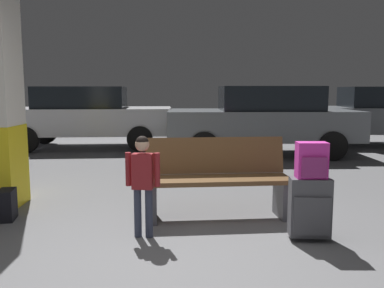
# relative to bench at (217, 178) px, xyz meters

# --- Properties ---
(ground_plane) EXTENTS (18.00, 18.00, 0.10)m
(ground_plane) POSITION_rel_bench_xyz_m (-0.55, 2.56, -0.49)
(ground_plane) COLOR slate
(bench) EXTENTS (1.63, 0.64, 0.89)m
(bench) POSITION_rel_bench_xyz_m (0.00, 0.00, 0.00)
(bench) COLOR brown
(bench) RESTS_ON ground_plane
(suitcase) EXTENTS (0.39, 0.26, 0.60)m
(suitcase) POSITION_rel_bench_xyz_m (0.83, -0.75, -0.12)
(suitcase) COLOR #4C4C51
(suitcase) RESTS_ON ground_plane
(backpack_bright) EXTENTS (0.28, 0.20, 0.34)m
(backpack_bright) POSITION_rel_bench_xyz_m (0.83, -0.75, 0.33)
(backpack_bright) COLOR #D833A5
(backpack_bright) RESTS_ON suitcase
(child) EXTENTS (0.34, 0.21, 1.00)m
(child) POSITION_rel_bench_xyz_m (-0.77, -0.64, 0.17)
(child) COLOR #33384C
(child) RESTS_ON ground_plane
(backpack_dark_floor) EXTENTS (0.23, 0.30, 0.34)m
(backpack_dark_floor) POSITION_rel_bench_xyz_m (-2.33, -0.09, -0.28)
(backpack_dark_floor) COLOR black
(backpack_dark_floor) RESTS_ON ground_plane
(parked_car_far) EXTENTS (4.20, 2.00, 1.51)m
(parked_car_far) POSITION_rel_bench_xyz_m (-2.81, 5.70, 0.36)
(parked_car_far) COLOR silver
(parked_car_far) RESTS_ON ground_plane
(parked_car_side) EXTENTS (4.24, 2.08, 1.51)m
(parked_car_side) POSITION_rel_bench_xyz_m (4.73, 6.05, 0.36)
(parked_car_side) COLOR slate
(parked_car_side) RESTS_ON ground_plane
(parked_car_near) EXTENTS (4.10, 1.81, 1.51)m
(parked_car_near) POSITION_rel_bench_xyz_m (1.36, 4.48, 0.36)
(parked_car_near) COLOR slate
(parked_car_near) RESTS_ON ground_plane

